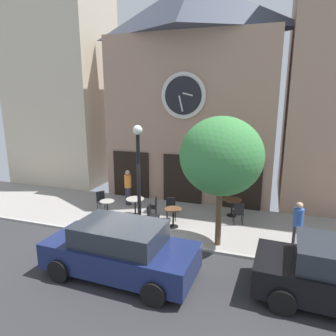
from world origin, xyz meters
TOP-DOWN VIEW (x-y plane):
  - ground_plane at (0.00, -0.65)m, footprint 24.26×10.19m
  - clock_building at (0.54, 5.78)m, footprint 8.05×4.06m
  - neighbor_building_left at (-7.37, 6.41)m, footprint 5.42×3.95m
  - street_lamp at (-0.30, 1.20)m, footprint 0.36×0.36m
  - street_tree at (2.88, 0.63)m, footprint 2.71×2.44m
  - cafe_table_center_left at (-1.88, 1.48)m, footprint 0.60×0.60m
  - cafe_table_center at (-0.90, 2.11)m, footprint 0.77×0.77m
  - cafe_table_near_door at (0.99, 1.50)m, footprint 0.68×0.68m
  - cafe_table_leftmost at (3.01, 3.37)m, footprint 0.79×0.79m
  - cafe_chair_by_entrance at (0.20, 1.26)m, footprint 0.44×0.44m
  - cafe_chair_near_lamp at (0.67, 2.23)m, footprint 0.52×0.52m
  - cafe_chair_mid_row at (3.37, 2.56)m, footprint 0.48×0.48m
  - cafe_chair_under_awning at (-0.07, 2.18)m, footprint 0.49×0.49m
  - cafe_chair_right_end at (-2.51, 2.08)m, footprint 0.56×0.56m
  - pedestrian_orange at (-1.76, 3.22)m, footprint 0.44×0.44m
  - pedestrian_blue at (5.39, 1.07)m, footprint 0.36×0.36m
  - parked_car_navy at (0.54, -2.04)m, footprint 4.37×2.16m

SIDE VIEW (x-z plane):
  - ground_plane at x=0.00m, z-range -0.09..0.04m
  - cafe_table_center_left at x=-1.88m, z-range 0.11..0.87m
  - cafe_table_near_door at x=0.99m, z-range 0.15..0.90m
  - cafe_chair_by_entrance at x=0.20m, z-range 0.08..0.98m
  - cafe_chair_near_lamp at x=0.67m, z-range 0.08..0.98m
  - cafe_chair_mid_row at x=3.37m, z-range 0.08..0.98m
  - cafe_chair_under_awning at x=-0.07m, z-range 0.08..0.98m
  - cafe_chair_right_end at x=-2.51m, z-range 0.08..0.98m
  - cafe_table_center at x=-0.90m, z-range 0.18..0.93m
  - cafe_table_leftmost at x=3.01m, z-range 0.18..0.93m
  - parked_car_navy at x=0.54m, z-range -0.01..1.54m
  - pedestrian_orange at x=-1.76m, z-range 0.03..1.70m
  - pedestrian_blue at x=5.39m, z-range 0.03..1.70m
  - street_lamp at x=-0.30m, z-range 0.03..3.99m
  - street_tree at x=2.88m, z-range 0.89..5.28m
  - clock_building at x=0.54m, z-range 0.20..10.36m
  - neighbor_building_left at x=-7.37m, z-range 0.00..14.93m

